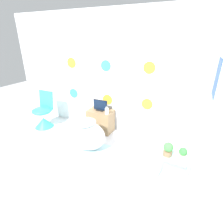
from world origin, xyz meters
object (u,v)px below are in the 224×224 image
at_px(bathtub, 85,135).
at_px(potted_plant_left, 168,149).
at_px(tv, 100,106).
at_px(vase, 107,111).
at_px(potted_plant_right, 183,154).
at_px(chair, 43,116).

distance_m(bathtub, potted_plant_left, 1.61).
height_order(bathtub, potted_plant_left, potted_plant_left).
height_order(tv, vase, tv).
relative_size(tv, vase, 2.09).
distance_m(vase, potted_plant_right, 1.81).
bearing_deg(potted_plant_right, chair, 170.70).
relative_size(chair, potted_plant_right, 4.72).
height_order(bathtub, tv, tv).
xyz_separation_m(chair, potted_plant_left, (3.00, -0.53, 0.26)).
xyz_separation_m(bathtub, potted_plant_right, (1.78, -0.18, 0.22)).
distance_m(tv, vase, 0.26).
bearing_deg(vase, potted_plant_left, -29.91).
relative_size(tv, potted_plant_left, 1.59).
height_order(potted_plant_left, potted_plant_right, potted_plant_left).
bearing_deg(bathtub, tv, 94.34).
xyz_separation_m(bathtub, vase, (0.17, 0.63, 0.29)).
distance_m(chair, potted_plant_right, 3.26).
bearing_deg(chair, bathtub, -13.80).
distance_m(bathtub, vase, 0.72).
distance_m(tv, potted_plant_right, 2.07).
bearing_deg(chair, vase, 10.13).
bearing_deg(tv, chair, -163.17).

